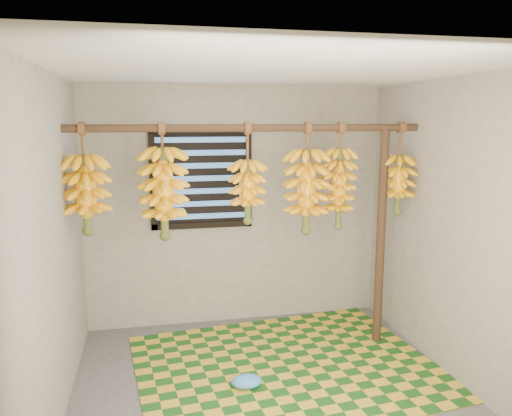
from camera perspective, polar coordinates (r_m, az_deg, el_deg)
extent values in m
cube|color=#4A4A4A|center=(4.07, 1.74, -20.53)|extent=(3.00, 3.00, 0.01)
cube|color=silver|center=(3.53, 1.95, 15.56)|extent=(3.00, 3.00, 0.01)
cube|color=gray|center=(5.06, -2.27, 0.16)|extent=(3.00, 0.01, 2.40)
cube|color=gray|center=(3.57, -22.39, -4.75)|extent=(0.01, 3.00, 2.40)
cube|color=gray|center=(4.23, 22.07, -2.52)|extent=(0.01, 3.00, 2.40)
cube|color=black|center=(4.94, -6.26, 3.40)|extent=(1.00, 0.04, 1.00)
cylinder|color=#462D1D|center=(4.19, -0.44, 9.14)|extent=(3.00, 0.06, 0.06)
cylinder|color=#462D1D|center=(4.71, 14.06, -3.36)|extent=(0.08, 0.08, 2.00)
cube|color=#184E17|center=(4.45, 3.48, -17.57)|extent=(2.66, 2.22, 0.01)
ellipsoid|color=#3D8EE4|center=(4.11, -1.08, -19.20)|extent=(0.25, 0.18, 0.10)
cylinder|color=brown|center=(4.14, -19.22, 7.14)|extent=(0.02, 0.02, 0.27)
cylinder|color=#4C5923|center=(4.17, -18.91, 1.69)|extent=(0.06, 0.06, 0.59)
cylinder|color=brown|center=(4.11, -10.70, 7.88)|extent=(0.02, 0.02, 0.21)
cylinder|color=#4C5923|center=(4.14, -10.51, 1.93)|extent=(0.06, 0.06, 0.71)
cylinder|color=brown|center=(4.19, -0.98, 7.34)|extent=(0.02, 0.02, 0.32)
cylinder|color=#4C5923|center=(4.22, -0.97, 2.15)|extent=(0.05, 0.05, 0.50)
cylinder|color=brown|center=(4.42, 9.64, 7.93)|extent=(0.02, 0.02, 0.23)
cylinder|color=#4C5923|center=(4.45, 9.48, 2.48)|extent=(0.05, 0.05, 0.67)
cylinder|color=brown|center=(4.32, 5.90, 7.89)|extent=(0.02, 0.02, 0.24)
cylinder|color=#4C5923|center=(4.35, 5.79, 2.14)|extent=(0.06, 0.06, 0.69)
cylinder|color=brown|center=(4.66, 16.19, 7.36)|extent=(0.02, 0.02, 0.30)
cylinder|color=#4C5923|center=(4.69, 15.97, 2.84)|extent=(0.05, 0.05, 0.50)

